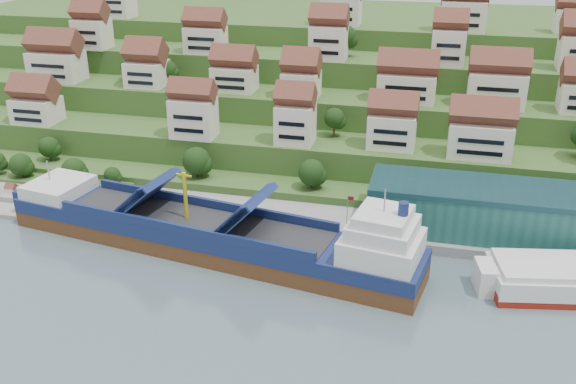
# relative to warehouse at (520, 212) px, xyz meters

# --- Properties ---
(ground) EXTENTS (300.00, 300.00, 0.00)m
(ground) POSITION_rel_warehouse_xyz_m (-52.00, -17.00, -7.20)
(ground) COLOR slate
(ground) RESTS_ON ground
(quay) EXTENTS (180.00, 14.00, 2.20)m
(quay) POSITION_rel_warehouse_xyz_m (-32.00, -2.00, -6.10)
(quay) COLOR gray
(quay) RESTS_ON ground
(pebble_beach) EXTENTS (45.00, 20.00, 1.00)m
(pebble_beach) POSITION_rel_warehouse_xyz_m (-110.00, -5.00, -6.70)
(pebble_beach) COLOR gray
(pebble_beach) RESTS_ON ground
(hillside) EXTENTS (260.00, 128.00, 31.00)m
(hillside) POSITION_rel_warehouse_xyz_m (-52.00, 86.55, 3.46)
(hillside) COLOR #2D4C1E
(hillside) RESTS_ON ground
(hillside_village) EXTENTS (159.54, 64.06, 28.52)m
(hillside_village) POSITION_rel_warehouse_xyz_m (-46.61, 42.17, 16.75)
(hillside_village) COLOR silver
(hillside_village) RESTS_ON ground
(hillside_trees) EXTENTS (141.70, 62.10, 31.00)m
(hillside_trees) POSITION_rel_warehouse_xyz_m (-67.88, 24.19, 7.83)
(hillside_trees) COLOR #1C3B13
(hillside_trees) RESTS_ON ground
(warehouse) EXTENTS (60.00, 15.00, 10.00)m
(warehouse) POSITION_rel_warehouse_xyz_m (0.00, 0.00, 0.00)
(warehouse) COLOR #225D56
(warehouse) RESTS_ON quay
(flagpole) EXTENTS (1.28, 0.16, 8.00)m
(flagpole) POSITION_rel_warehouse_xyz_m (-33.89, -7.00, -0.32)
(flagpole) COLOR gray
(flagpole) RESTS_ON quay
(beach_huts) EXTENTS (14.40, 3.70, 2.20)m
(beach_huts) POSITION_rel_warehouse_xyz_m (-112.00, -6.25, -5.10)
(beach_huts) COLOR white
(beach_huts) RESTS_ON pebble_beach
(cargo_ship) EXTENTS (88.10, 27.36, 19.43)m
(cargo_ship) POSITION_rel_warehouse_xyz_m (-58.17, -17.88, -3.58)
(cargo_ship) COLOR #55321A
(cargo_ship) RESTS_ON ground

